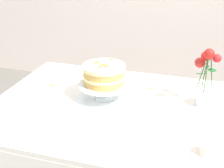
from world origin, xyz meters
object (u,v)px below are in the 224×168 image
at_px(flower_vase, 205,81).
at_px(dining_table, 117,121).
at_px(layer_cake, 104,74).
at_px(teacup, 207,152).
at_px(cake_stand, 104,86).

bearing_deg(flower_vase, dining_table, -160.16).
height_order(dining_table, layer_cake, layer_cake).
bearing_deg(layer_cake, flower_vase, 8.91).
xyz_separation_m(dining_table, teacup, (0.47, -0.29, 0.11)).
xyz_separation_m(dining_table, flower_vase, (0.44, 0.16, 0.24)).
relative_size(flower_vase, teacup, 2.63).
height_order(layer_cake, flower_vase, flower_vase).
bearing_deg(teacup, layer_cake, 147.53).
bearing_deg(dining_table, layer_cake, 142.50).
bearing_deg(teacup, cake_stand, 147.53).
distance_m(cake_stand, teacup, 0.68).
distance_m(cake_stand, flower_vase, 0.55).
distance_m(dining_table, layer_cake, 0.27).
relative_size(cake_stand, flower_vase, 0.85).
bearing_deg(cake_stand, dining_table, -37.50).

